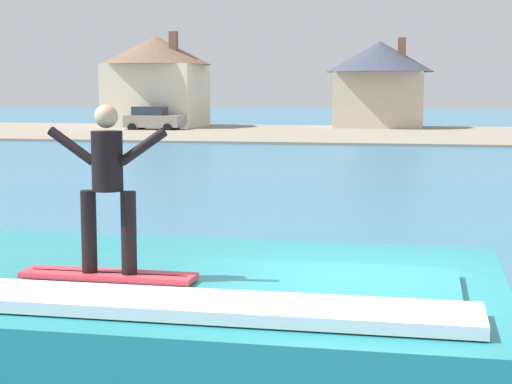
{
  "coord_description": "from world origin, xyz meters",
  "views": [
    {
      "loc": [
        0.66,
        -8.78,
        3.15
      ],
      "look_at": [
        -1.95,
        4.01,
        1.54
      ],
      "focal_mm": 58.59,
      "sensor_mm": 36.0,
      "label": 1
    }
  ],
  "objects_px": {
    "surfboard": "(108,275)",
    "house_small_cottage": "(380,78)",
    "surfer": "(108,179)",
    "car_near_shore": "(153,119)",
    "wave_crest": "(187,318)",
    "house_with_chimney": "(156,77)"
  },
  "relations": [
    {
      "from": "house_small_cottage",
      "to": "surfboard",
      "type": "bearing_deg",
      "value": -89.51
    },
    {
      "from": "house_small_cottage",
      "to": "car_near_shore",
      "type": "bearing_deg",
      "value": -156.98
    },
    {
      "from": "car_near_shore",
      "to": "house_with_chimney",
      "type": "distance_m",
      "value": 5.76
    },
    {
      "from": "surfer",
      "to": "surfboard",
      "type": "bearing_deg",
      "value": 136.56
    },
    {
      "from": "car_near_shore",
      "to": "surfboard",
      "type": "bearing_deg",
      "value": -71.93
    },
    {
      "from": "wave_crest",
      "to": "house_small_cottage",
      "type": "xyz_separation_m",
      "value": [
        -1.1,
        57.91,
        3.45
      ]
    },
    {
      "from": "surfboard",
      "to": "house_small_cottage",
      "type": "distance_m",
      "value": 58.81
    },
    {
      "from": "wave_crest",
      "to": "house_with_chimney",
      "type": "xyz_separation_m",
      "value": [
        -18.72,
        55.61,
        3.53
      ]
    },
    {
      "from": "surfer",
      "to": "house_with_chimney",
      "type": "bearing_deg",
      "value": 107.81
    },
    {
      "from": "wave_crest",
      "to": "surfboard",
      "type": "height_order",
      "value": "surfboard"
    },
    {
      "from": "house_with_chimney",
      "to": "surfboard",
      "type": "bearing_deg",
      "value": -72.21
    },
    {
      "from": "surfer",
      "to": "house_with_chimney",
      "type": "height_order",
      "value": "house_with_chimney"
    },
    {
      "from": "house_small_cottage",
      "to": "surfer",
      "type": "bearing_deg",
      "value": -89.49
    },
    {
      "from": "wave_crest",
      "to": "car_near_shore",
      "type": "height_order",
      "value": "car_near_shore"
    },
    {
      "from": "surfboard",
      "to": "house_small_cottage",
      "type": "height_order",
      "value": "house_small_cottage"
    },
    {
      "from": "surfer",
      "to": "house_small_cottage",
      "type": "distance_m",
      "value": 58.79
    },
    {
      "from": "wave_crest",
      "to": "surfer",
      "type": "distance_m",
      "value": 1.96
    },
    {
      "from": "surfboard",
      "to": "house_small_cottage",
      "type": "relative_size",
      "value": 0.22
    },
    {
      "from": "surfboard",
      "to": "surfer",
      "type": "xyz_separation_m",
      "value": [
        0.02,
        -0.02,
        1.01
      ]
    },
    {
      "from": "surfboard",
      "to": "surfer",
      "type": "bearing_deg",
      "value": -43.44
    },
    {
      "from": "surfboard",
      "to": "car_near_shore",
      "type": "xyz_separation_m",
      "value": [
        -16.89,
        51.78,
        -0.27
      ]
    },
    {
      "from": "surfer",
      "to": "house_with_chimney",
      "type": "distance_m",
      "value": 59.34
    }
  ]
}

